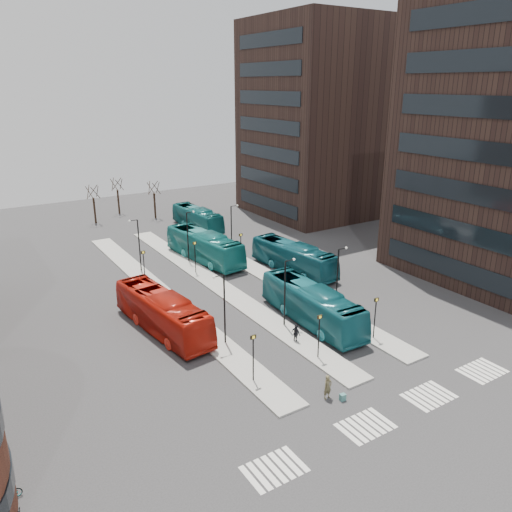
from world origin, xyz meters
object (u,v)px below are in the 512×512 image
suitcase (343,397)px  traveller (328,387)px  bicycle_far (6,493)px  teal_bus_d (197,218)px  teal_bus_b (204,246)px  teal_bus_c (293,257)px  commuter_b (296,333)px  red_bus (162,312)px  commuter_a (194,346)px  teal_bus_a (312,304)px  commuter_c (301,314)px

suitcase → traveller: bearing=138.0°
bicycle_far → teal_bus_d: bearing=-26.9°
teal_bus_b → bicycle_far: teal_bus_b is taller
traveller → teal_bus_c: bearing=57.7°
suitcase → teal_bus_b: bearing=85.7°
suitcase → teal_bus_d: size_ratio=0.04×
teal_bus_c → commuter_b: size_ratio=7.25×
traveller → red_bus: bearing=108.8°
teal_bus_c → commuter_b: bearing=-131.7°
teal_bus_d → traveller: (-11.19, -43.25, -0.70)m
teal_bus_c → teal_bus_d: (-1.45, 22.08, -0.08)m
teal_bus_b → commuter_a: 22.75m
teal_bus_a → bicycle_far: bearing=-161.6°
teal_bus_a → traveller: 11.64m
teal_bus_a → commuter_a: size_ratio=6.92×
traveller → bicycle_far: 19.97m
red_bus → commuter_a: (0.43, -5.44, -0.84)m
teal_bus_d → commuter_a: bearing=-119.0°
traveller → commuter_b: 7.98m
teal_bus_b → commuter_b: teal_bus_b is taller
teal_bus_c → bicycle_far: (-32.49, -19.06, -1.27)m
suitcase → traveller: 1.23m
teal_bus_b → teal_bus_c: teal_bus_b is taller
commuter_a → bicycle_far: 16.57m
red_bus → bicycle_far: bearing=-143.4°
suitcase → traveller: (-0.72, 0.77, 0.64)m
red_bus → bicycle_far: red_bus is taller
teal_bus_a → teal_bus_b: size_ratio=0.96×
teal_bus_a → teal_bus_b: bearing=93.9°
traveller → bicycle_far: traveller is taller
red_bus → commuter_c: red_bus is taller
teal_bus_a → commuter_a: teal_bus_a is taller
teal_bus_a → commuter_c: teal_bus_a is taller
teal_bus_d → commuter_c: bearing=-102.7°
teal_bus_c → traveller: (-12.64, -21.17, -0.79)m
traveller → commuter_b: size_ratio=1.07×
traveller → commuter_b: (2.85, 7.46, -0.06)m
teal_bus_b → commuter_c: bearing=-97.6°
commuter_a → red_bus: bearing=-96.7°
teal_bus_d → commuter_c: 33.65m
traveller → commuter_a: (-5.27, 9.96, 0.02)m
suitcase → commuter_a: (-5.99, 10.73, 0.66)m
teal_bus_b → traveller: size_ratio=7.37×
traveller → teal_bus_b: bearing=77.8°
teal_bus_d → traveller: bearing=-107.2°
suitcase → teal_bus_b: 31.10m
teal_bus_a → bicycle_far: teal_bus_a is taller
red_bus → commuter_a: 5.52m
commuter_c → bicycle_far: size_ratio=1.17×
commuter_a → teal_bus_b: bearing=-129.9°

